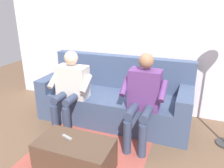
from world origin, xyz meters
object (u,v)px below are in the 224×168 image
couch (115,99)px  person_right_seated (70,86)px  person_left_seated (143,95)px  remote_gray (67,137)px  coffee_table (75,156)px

couch → person_right_seated: 0.72m
couch → person_left_seated: bearing=140.5°
remote_gray → couch: bearing=-75.8°
couch → remote_gray: size_ratio=16.97×
couch → remote_gray: couch is taller
remote_gray → person_right_seated: bearing=-43.5°
coffee_table → person_right_seated: size_ratio=0.73×
couch → person_right_seated: person_right_seated is taller
couch → person_left_seated: (-0.51, 0.42, 0.32)m
person_left_seated → person_right_seated: person_left_seated is taller
person_right_seated → remote_gray: (-0.41, 0.79, -0.24)m
couch → coffee_table: 1.23m
couch → person_left_seated: size_ratio=1.95×
coffee_table → remote_gray: remote_gray is taller
couch → remote_gray: 1.20m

